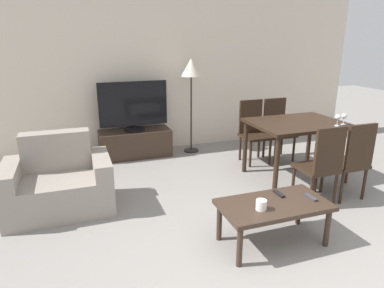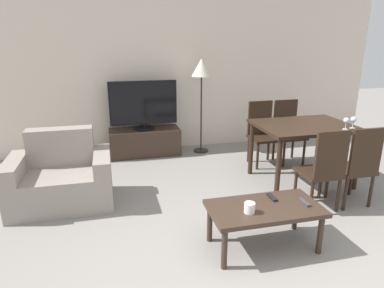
{
  "view_description": "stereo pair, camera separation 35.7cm",
  "coord_description": "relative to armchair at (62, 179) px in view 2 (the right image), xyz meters",
  "views": [
    {
      "loc": [
        -1.46,
        -1.59,
        1.82
      ],
      "look_at": [
        -0.23,
        1.92,
        0.65
      ],
      "focal_mm": 32.0,
      "sensor_mm": 36.0,
      "label": 1
    },
    {
      "loc": [
        -1.12,
        -1.7,
        1.82
      ],
      "look_at": [
        -0.23,
        1.92,
        0.65
      ],
      "focal_mm": 32.0,
      "sensor_mm": 36.0,
      "label": 2
    }
  ],
  "objects": [
    {
      "name": "dining_chair_near",
      "position": [
        2.74,
        -0.84,
        0.21
      ],
      "size": [
        0.4,
        0.4,
        0.92
      ],
      "color": "black",
      "rests_on": "ground_plane"
    },
    {
      "name": "remote_primary",
      "position": [
        2.2,
        -1.37,
        0.12
      ],
      "size": [
        0.04,
        0.15,
        0.02
      ],
      "color": "#38383D",
      "rests_on": "coffee_table"
    },
    {
      "name": "remote_secondary",
      "position": [
        1.97,
        -1.21,
        0.12
      ],
      "size": [
        0.04,
        0.15,
        0.02
      ],
      "color": "black",
      "rests_on": "coffee_table"
    },
    {
      "name": "dining_table",
      "position": [
        2.95,
        -0.08,
        0.38
      ],
      "size": [
        1.18,
        0.9,
        0.77
      ],
      "color": "black",
      "rests_on": "ground_plane"
    },
    {
      "name": "dining_chair_near_right",
      "position": [
        3.15,
        -0.84,
        0.21
      ],
      "size": [
        0.4,
        0.4,
        0.92
      ],
      "color": "black",
      "rests_on": "ground_plane"
    },
    {
      "name": "wine_glass_center",
      "position": [
        3.28,
        -0.42,
        0.58
      ],
      "size": [
        0.07,
        0.07,
        0.15
      ],
      "color": "silver",
      "rests_on": "dining_table"
    },
    {
      "name": "tv",
      "position": [
        1.09,
        1.47,
        0.52
      ],
      "size": [
        1.05,
        0.32,
        0.76
      ],
      "color": "black",
      "rests_on": "tv_stand"
    },
    {
      "name": "floor_lamp",
      "position": [
        2.01,
        1.41,
        0.99
      ],
      "size": [
        0.31,
        0.31,
        1.5
      ],
      "color": "black",
      "rests_on": "ground_plane"
    },
    {
      "name": "dining_chair_far_left",
      "position": [
        2.74,
        0.68,
        0.21
      ],
      "size": [
        0.4,
        0.4,
        0.92
      ],
      "color": "black",
      "rests_on": "ground_plane"
    },
    {
      "name": "tv_stand",
      "position": [
        1.09,
        1.47,
        -0.08
      ],
      "size": [
        1.1,
        0.45,
        0.42
      ],
      "color": "#38281E",
      "rests_on": "ground_plane"
    },
    {
      "name": "cup_white_near",
      "position": [
        1.66,
        -1.41,
        0.16
      ],
      "size": [
        0.09,
        0.09,
        0.09
      ],
      "color": "white",
      "rests_on": "coffee_table"
    },
    {
      "name": "wine_glass_left",
      "position": [
        3.39,
        -0.4,
        0.58
      ],
      "size": [
        0.07,
        0.07,
        0.15
      ],
      "color": "silver",
      "rests_on": "dining_table"
    },
    {
      "name": "coffee_table",
      "position": [
        1.83,
        -1.34,
        0.06
      ],
      "size": [
        0.99,
        0.52,
        0.4
      ],
      "color": "#38281E",
      "rests_on": "ground_plane"
    },
    {
      "name": "armchair",
      "position": [
        0.0,
        0.0,
        0.0
      ],
      "size": [
        1.09,
        0.73,
        0.82
      ],
      "color": "gray",
      "rests_on": "ground_plane"
    },
    {
      "name": "dining_chair_far",
      "position": [
        3.15,
        0.68,
        0.21
      ],
      "size": [
        0.4,
        0.4,
        0.92
      ],
      "color": "black",
      "rests_on": "ground_plane"
    },
    {
      "name": "wall_back",
      "position": [
        1.69,
        1.77,
        1.06
      ],
      "size": [
        7.0,
        0.06,
        2.7
      ],
      "color": "beige",
      "rests_on": "ground_plane"
    }
  ]
}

